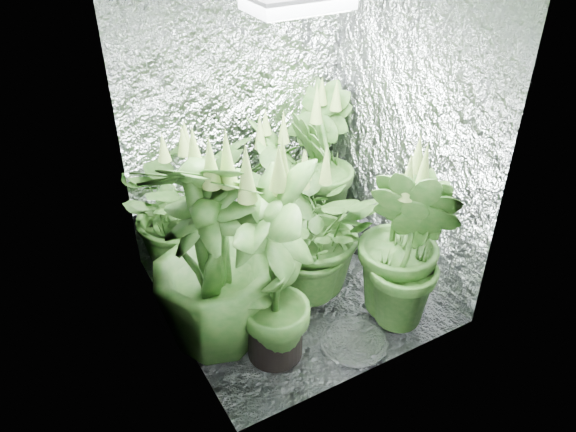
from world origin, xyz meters
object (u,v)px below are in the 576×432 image
Objects in this scene: grow_lamp at (298,1)px; plant_d at (211,255)px; plant_b at (272,184)px; plant_f at (274,269)px; circulation_fan at (356,233)px; plant_c at (317,161)px; plant_g at (407,244)px; plant_a at (182,205)px; plant_e at (315,232)px.

plant_d is (-0.62, -0.16, -1.20)m from grow_lamp.
plant_f is (-0.52, -1.00, 0.13)m from plant_b.
plant_b is at bearing 153.91° from circulation_fan.
grow_lamp is 0.38× the size of plant_f.
circulation_fan is (0.06, -0.45, -0.39)m from plant_c.
plant_g is 0.82m from circulation_fan.
plant_a is 0.66m from plant_b.
plant_e is (-0.45, -0.69, -0.06)m from plant_c.
plant_d is 1.35m from circulation_fan.
plant_f reaches higher than circulation_fan.
plant_c reaches higher than plant_a.
plant_b reaches higher than plant_e.
plant_a is at bearing 130.04° from plant_g.
grow_lamp reaches higher than plant_d.
grow_lamp is 1.36m from plant_d.
plant_g is at bearing -95.79° from plant_c.
grow_lamp reaches higher than plant_c.
circulation_fan is at bearing 25.59° from plant_e.
grow_lamp is 0.49× the size of plant_b.
plant_e is (0.09, -0.08, -1.34)m from grow_lamp.
grow_lamp is at bearing 137.89° from plant_e.
plant_f is 1.23m from circulation_fan.
plant_d is at bearing -146.39° from plant_c.
plant_e is (-0.05, -0.65, 0.01)m from plant_b.
plant_d is at bearing -165.27° from grow_lamp.
plant_c reaches higher than plant_b.
plant_b is at bearing 85.28° from plant_e.
grow_lamp is 0.42× the size of plant_g.
plant_f is 1.11× the size of plant_g.
plant_d reaches higher than plant_b.
grow_lamp reaches higher than plant_f.
grow_lamp is at bearing -131.58° from plant_c.
circulation_fan is at bearing 75.81° from plant_g.
plant_d reaches higher than circulation_fan.
grow_lamp is at bearing 14.73° from plant_d.
plant_f reaches higher than plant_e.
plant_a is 0.92× the size of plant_e.
circulation_fan is (1.22, 0.32, -0.47)m from plant_d.
grow_lamp reaches higher than plant_g.
plant_a is 0.79× the size of plant_d.
grow_lamp reaches higher than circulation_fan.
plant_d is 3.71× the size of circulation_fan.
plant_a is at bearing 82.18° from plant_d.
plant_a is 1.02m from plant_f.
plant_d is 0.73m from plant_e.
plant_f reaches higher than plant_g.
plant_f is at bearing -133.19° from circulation_fan.
plant_g is at bearing -49.96° from plant_a.
plant_a reaches higher than plant_b.
plant_g reaches higher than plant_e.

